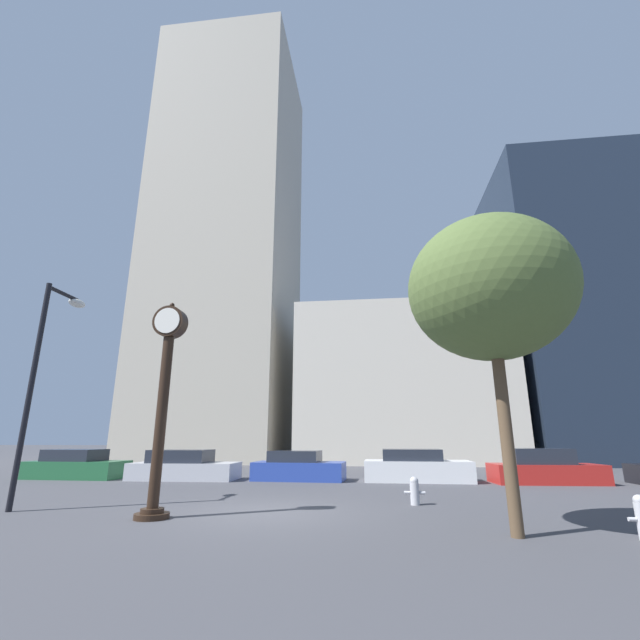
# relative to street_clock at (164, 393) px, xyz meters

# --- Properties ---
(ground_plane) EXTENTS (200.00, 200.00, 0.00)m
(ground_plane) POSITION_rel_street_clock_xyz_m (2.28, 1.16, -2.77)
(ground_plane) COLOR #424247
(building_tall_tower) EXTENTS (11.41, 12.00, 38.77)m
(building_tall_tower) POSITION_rel_street_clock_xyz_m (-7.84, 25.16, 16.61)
(building_tall_tower) COLOR #BCB29E
(building_tall_tower) RESTS_ON ground_plane
(building_storefront_row) EXTENTS (15.27, 12.00, 11.23)m
(building_storefront_row) POSITION_rel_street_clock_xyz_m (7.16, 25.16, 2.84)
(building_storefront_row) COLOR beige
(building_storefront_row) RESTS_ON ground_plane
(building_glass_modern) EXTENTS (12.09, 12.00, 23.08)m
(building_glass_modern) POSITION_rel_street_clock_xyz_m (21.56, 25.16, 8.77)
(building_glass_modern) COLOR #1E2838
(building_glass_modern) RESTS_ON ground_plane
(street_clock) EXTENTS (0.78, 0.76, 5.03)m
(street_clock) POSITION_rel_street_clock_xyz_m (0.00, 0.00, 0.00)
(street_clock) COLOR black
(street_clock) RESTS_ON ground_plane
(car_green) EXTENTS (4.18, 1.90, 1.25)m
(car_green) POSITION_rel_street_clock_xyz_m (-8.33, 8.96, -2.25)
(car_green) COLOR #236038
(car_green) RESTS_ON ground_plane
(car_silver) EXTENTS (4.59, 2.09, 1.24)m
(car_silver) POSITION_rel_street_clock_xyz_m (-3.32, 9.02, -2.25)
(car_silver) COLOR #BCBCC1
(car_silver) RESTS_ON ground_plane
(car_blue) EXTENTS (3.93, 1.94, 1.21)m
(car_blue) POSITION_rel_street_clock_xyz_m (1.69, 9.32, -2.26)
(car_blue) COLOR #28429E
(car_blue) RESTS_ON ground_plane
(car_white) EXTENTS (4.39, 2.01, 1.29)m
(car_white) POSITION_rel_street_clock_xyz_m (6.67, 9.45, -2.22)
(car_white) COLOR silver
(car_white) RESTS_ON ground_plane
(car_red) EXTENTS (4.24, 1.93, 1.34)m
(car_red) POSITION_rel_street_clock_xyz_m (11.63, 9.14, -2.22)
(car_red) COLOR red
(car_red) RESTS_ON ground_plane
(fire_hydrant_near) EXTENTS (0.56, 0.24, 0.72)m
(fire_hydrant_near) POSITION_rel_street_clock_xyz_m (6.00, 2.79, -2.41)
(fire_hydrant_near) COLOR #B7B7BC
(fire_hydrant_near) RESTS_ON ground_plane
(street_lamp_left) EXTENTS (0.36, 1.57, 5.90)m
(street_lamp_left) POSITION_rel_street_clock_xyz_m (-3.93, 0.86, 1.19)
(street_lamp_left) COLOR black
(street_lamp_left) RESTS_ON ground_plane
(bare_tree) EXTENTS (3.37, 3.37, 6.27)m
(bare_tree) POSITION_rel_street_clock_xyz_m (7.48, -0.95, 1.96)
(bare_tree) COLOR brown
(bare_tree) RESTS_ON ground_plane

